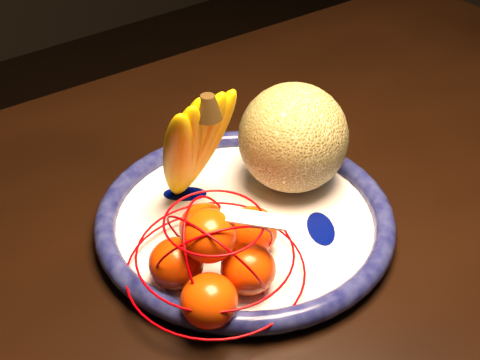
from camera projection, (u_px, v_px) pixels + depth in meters
dining_table at (281, 243)px, 0.94m from camera, size 1.52×0.94×0.75m
fruit_bowl at (245, 219)px, 0.84m from camera, size 0.37×0.37×0.03m
cantaloupe at (293, 138)px, 0.86m from camera, size 0.14×0.14×0.14m
banana_bunch at (190, 144)px, 0.80m from camera, size 0.13×0.12×0.19m
mandarin_bag at (216, 254)px, 0.74m from camera, size 0.26×0.26×0.13m
price_tag at (253, 218)px, 0.70m from camera, size 0.07×0.07×0.01m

